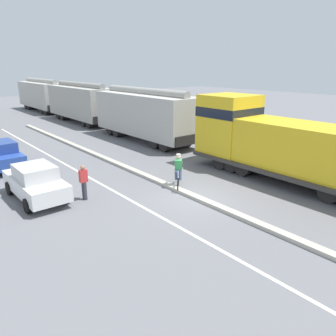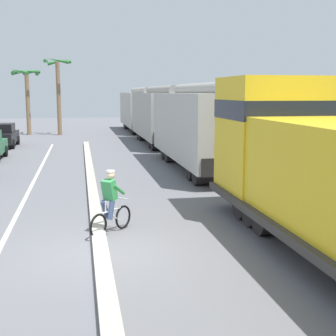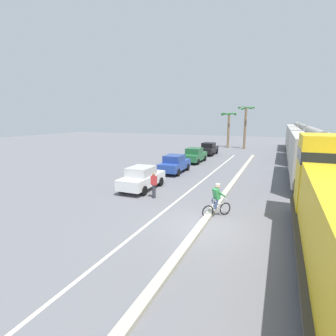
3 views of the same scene
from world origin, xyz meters
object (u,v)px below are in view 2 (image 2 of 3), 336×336
at_px(hopper_car_lead, 200,127).
at_px(hopper_car_middle, 160,115).
at_px(cyclist, 110,204).
at_px(hopper_car_trailing, 140,110).
at_px(palm_tree_far, 27,84).
at_px(locomotive, 332,177).
at_px(parked_car_black, 3,135).
at_px(palm_tree_near, 58,81).

relative_size(hopper_car_lead, hopper_car_middle, 1.00).
xyz_separation_m(hopper_car_lead, cyclist, (-4.99, -9.76, -1.26)).
bearing_deg(hopper_car_lead, hopper_car_trailing, 90.00).
bearing_deg(hopper_car_trailing, cyclist, -98.61).
distance_m(cyclist, palm_tree_far, 31.57).
distance_m(locomotive, palm_tree_far, 34.95).
distance_m(parked_car_black, palm_tree_far, 10.07).
relative_size(hopper_car_trailing, parked_car_black, 2.52).
xyz_separation_m(locomotive, hopper_car_middle, (-0.00, 23.76, 0.28)).
height_order(locomotive, hopper_car_middle, locomotive).
distance_m(locomotive, parked_car_black, 26.38).
height_order(cyclist, palm_tree_far, palm_tree_far).
height_order(locomotive, hopper_car_trailing, locomotive).
relative_size(locomotive, palm_tree_far, 1.99).
xyz_separation_m(parked_car_black, palm_tree_near, (3.51, 8.64, 3.89)).
xyz_separation_m(palm_tree_near, palm_tree_far, (-2.73, 0.73, -0.27)).
bearing_deg(hopper_car_middle, palm_tree_near, 130.26).
bearing_deg(hopper_car_trailing, hopper_car_lead, -90.00).
distance_m(hopper_car_lead, hopper_car_trailing, 23.20).
xyz_separation_m(hopper_car_trailing, palm_tree_near, (-7.49, -2.76, 2.63)).
height_order(hopper_car_lead, hopper_car_middle, same).
bearing_deg(palm_tree_far, locomotive, -72.95).
bearing_deg(cyclist, palm_tree_near, 94.72).
xyz_separation_m(parked_car_black, palm_tree_far, (0.78, 9.36, 3.61)).
bearing_deg(locomotive, palm_tree_near, 102.93).
relative_size(hopper_car_lead, cyclist, 6.18).
height_order(hopper_car_lead, hopper_car_trailing, same).
relative_size(hopper_car_trailing, palm_tree_far, 1.81).
bearing_deg(hopper_car_trailing, palm_tree_near, -159.75).
height_order(hopper_car_middle, parked_car_black, hopper_car_middle).
xyz_separation_m(hopper_car_middle, parked_car_black, (-11.00, 0.20, -1.26)).
distance_m(hopper_car_middle, parked_car_black, 11.07).
bearing_deg(palm_tree_near, hopper_car_middle, -49.74).
bearing_deg(hopper_car_lead, palm_tree_near, 110.12).
relative_size(locomotive, hopper_car_trailing, 1.10).
distance_m(hopper_car_lead, hopper_car_middle, 11.60).
height_order(hopper_car_lead, cyclist, hopper_car_lead).
xyz_separation_m(locomotive, palm_tree_far, (-10.22, 33.32, 2.63)).
bearing_deg(palm_tree_near, hopper_car_trailing, 20.25).
bearing_deg(locomotive, parked_car_black, 114.65).
distance_m(hopper_car_middle, cyclist, 21.97).
xyz_separation_m(hopper_car_lead, hopper_car_trailing, (0.00, 23.20, 0.00)).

